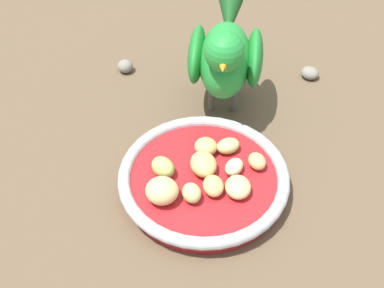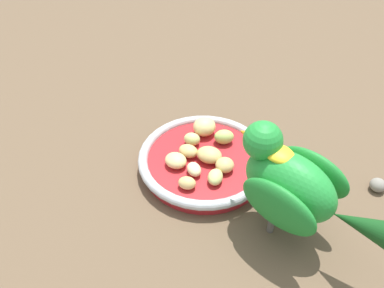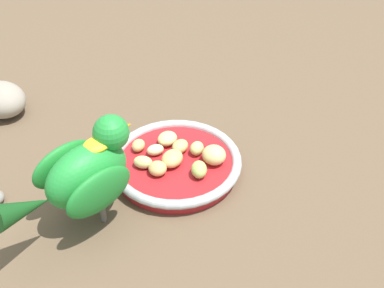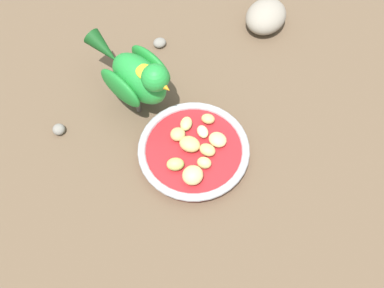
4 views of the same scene
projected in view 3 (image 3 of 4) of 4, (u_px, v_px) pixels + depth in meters
ground_plane at (161, 171)px, 0.81m from camera, size 4.00×4.00×0.00m
feeding_bowl at (176, 164)px, 0.80m from camera, size 0.20×0.20×0.03m
apple_piece_0 at (172, 158)px, 0.79m from camera, size 0.05×0.05×0.02m
apple_piece_1 at (199, 169)px, 0.77m from camera, size 0.04×0.03×0.02m
apple_piece_2 at (144, 163)px, 0.78m from camera, size 0.04×0.04×0.02m
apple_piece_3 at (167, 139)px, 0.83m from camera, size 0.04×0.04×0.02m
apple_piece_4 at (180, 146)px, 0.81m from camera, size 0.04×0.04×0.02m
apple_piece_5 at (155, 150)px, 0.81m from camera, size 0.02×0.03×0.02m
apple_piece_6 at (158, 168)px, 0.77m from camera, size 0.03×0.03×0.02m
apple_piece_7 at (214, 155)px, 0.79m from camera, size 0.04×0.04×0.03m
apple_piece_8 at (138, 145)px, 0.82m from camera, size 0.03×0.03×0.02m
apple_piece_9 at (197, 148)px, 0.81m from camera, size 0.03×0.03×0.02m
parrot at (84, 173)px, 0.68m from camera, size 0.12×0.21×0.15m
rock_large at (1, 100)px, 0.91m from camera, size 0.12×0.11×0.06m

